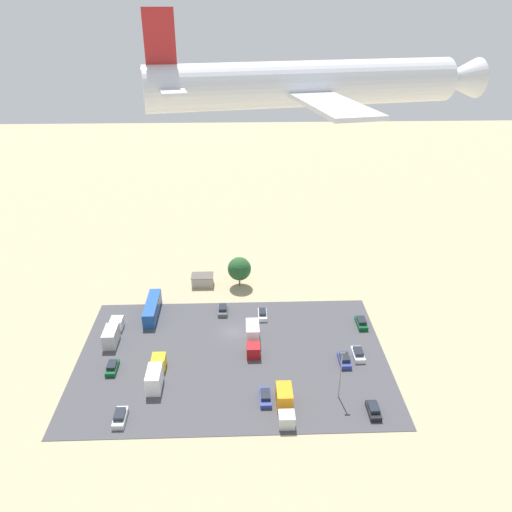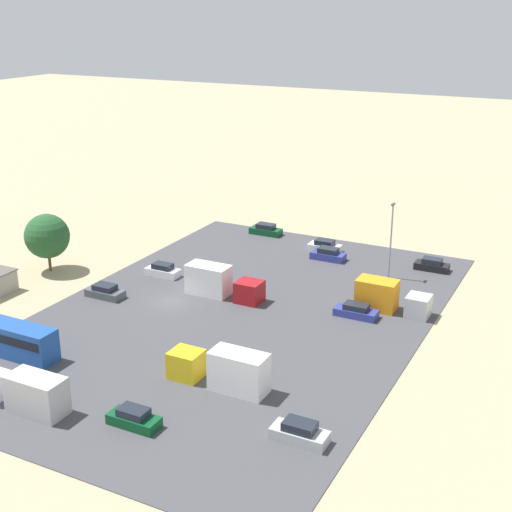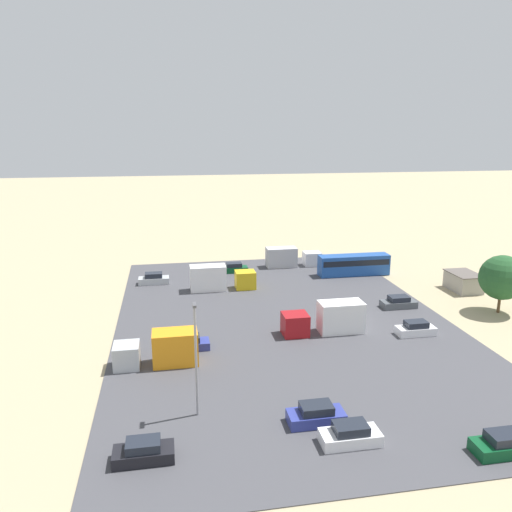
% 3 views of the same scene
% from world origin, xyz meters
% --- Properties ---
extents(ground_plane, '(400.00, 400.00, 0.00)m').
position_xyz_m(ground_plane, '(0.00, 0.00, 0.00)').
color(ground_plane, tan).
extents(parking_lot_surface, '(58.36, 38.65, 0.08)m').
position_xyz_m(parking_lot_surface, '(0.00, 8.13, 0.04)').
color(parking_lot_surface, '#424247').
rests_on(parking_lot_surface, ground).
extents(bus, '(2.52, 11.05, 3.15)m').
position_xyz_m(bus, '(17.26, -7.10, 1.78)').
color(bus, '#1E4C9E').
rests_on(bus, ground).
extents(parked_car_0, '(1.90, 4.58, 1.44)m').
position_xyz_m(parked_car_0, '(-5.70, 19.65, 0.68)').
color(parked_car_0, navy).
rests_on(parked_car_0, ground).
extents(parked_car_1, '(1.98, 4.41, 1.59)m').
position_xyz_m(parked_car_1, '(-20.94, 10.44, 0.74)').
color(parked_car_1, navy).
rests_on(parked_car_1, ground).
extents(parked_car_2, '(1.87, 4.15, 1.52)m').
position_xyz_m(parked_car_2, '(-23.23, 23.35, 0.72)').
color(parked_car_2, black).
rests_on(parked_car_2, ground).
extents(parked_car_3, '(2.00, 4.40, 1.50)m').
position_xyz_m(parked_car_3, '(2.17, -7.41, 0.70)').
color(parked_car_3, '#4C5156').
rests_on(parked_car_3, ground).
extents(parked_car_4, '(1.91, 4.56, 1.57)m').
position_xyz_m(parked_car_4, '(-26.81, -1.48, 0.73)').
color(parked_car_4, '#0C4723').
rests_on(parked_car_4, ground).
extents(parked_car_5, '(1.91, 4.42, 1.65)m').
position_xyz_m(parked_car_5, '(17.90, 23.51, 0.77)').
color(parked_car_5, '#ADB2B7').
rests_on(parked_car_5, ground).
extents(parked_car_6, '(1.95, 4.35, 1.56)m').
position_xyz_m(parked_car_6, '(-23.86, 8.77, 0.73)').
color(parked_car_6, silver).
rests_on(parked_car_6, ground).
extents(parked_car_7, '(1.80, 4.27, 1.57)m').
position_xyz_m(parked_car_7, '(-6.36, -5.35, 0.74)').
color(parked_car_7, silver).
rests_on(parked_car_7, ground).
extents(parked_car_8, '(1.80, 4.26, 1.53)m').
position_xyz_m(parked_car_8, '(21.91, 11.06, 0.72)').
color(parked_car_8, '#0C4723').
rests_on(parked_car_8, ground).
extents(parked_truck_0, '(2.58, 9.10, 3.45)m').
position_xyz_m(parked_truck_0, '(-4.02, 4.01, 1.66)').
color(parked_truck_0, maroon).
rests_on(parked_truck_0, ground).
extents(parked_truck_1, '(2.49, 9.10, 3.20)m').
position_xyz_m(parked_truck_1, '(23.85, 1.46, 1.55)').
color(parked_truck_1, silver).
rests_on(parked_truck_1, ground).
extents(parked_truck_2, '(2.45, 9.18, 3.57)m').
position_xyz_m(parked_truck_2, '(13.44, 14.39, 1.71)').
color(parked_truck_2, gold).
rests_on(parked_truck_2, ground).
extents(parked_truck_3, '(2.60, 7.95, 3.29)m').
position_xyz_m(parked_truck_3, '(-8.76, 22.18, 1.58)').
color(parked_truck_3, '#ADB2B7').
rests_on(parked_truck_3, ground).
extents(tree_near_shed, '(5.50, 5.50, 7.28)m').
position_xyz_m(tree_near_shed, '(-1.55, -18.90, 4.53)').
color(tree_near_shed, brown).
rests_on(tree_near_shed, ground).
extents(light_pole_lot_centre, '(0.90, 0.28, 9.32)m').
position_xyz_m(light_pole_lot_centre, '(-18.21, 19.36, 5.17)').
color(light_pole_lot_centre, gray).
rests_on(light_pole_lot_centre, ground).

